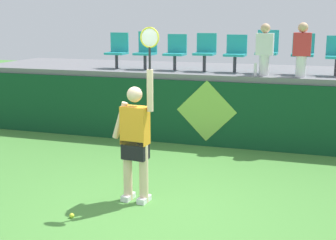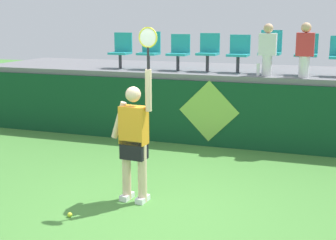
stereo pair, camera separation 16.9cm
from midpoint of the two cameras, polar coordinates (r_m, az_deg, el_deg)
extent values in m
plane|color=#478438|center=(6.75, -2.82, -10.79)|extent=(40.00, 40.00, 0.00)
cube|color=#0F4223|center=(9.94, 4.72, 0.77)|extent=(11.71, 0.20, 1.36)
cube|color=slate|center=(11.12, 6.39, 5.78)|extent=(11.71, 2.76, 0.12)
cube|color=white|center=(7.16, -5.45, -9.10)|extent=(0.14, 0.27, 0.08)
cube|color=white|center=(7.05, -3.57, -9.43)|extent=(0.14, 0.27, 0.08)
cylinder|color=beige|center=(7.03, -5.51, -6.14)|extent=(0.13, 0.13, 0.86)
cylinder|color=beige|center=(6.92, -3.61, -6.42)|extent=(0.13, 0.13, 0.86)
cube|color=black|center=(6.87, -4.62, -3.51)|extent=(0.38, 0.25, 0.28)
cube|color=orange|center=(6.79, -4.67, -0.64)|extent=(0.40, 0.25, 0.55)
sphere|color=beige|center=(6.70, -4.73, 3.05)|extent=(0.22, 0.22, 0.22)
cylinder|color=beige|center=(6.89, -6.44, -0.04)|extent=(0.26, 0.11, 0.55)
cylinder|color=beige|center=(6.58, -2.90, 3.53)|extent=(0.09, 0.09, 0.58)
cylinder|color=black|center=(6.53, -2.94, 7.35)|extent=(0.03, 0.03, 0.30)
torus|color=gold|center=(6.52, -2.97, 9.80)|extent=(0.28, 0.05, 0.28)
ellipsoid|color=silver|center=(6.52, -2.97, 9.80)|extent=(0.24, 0.04, 0.24)
sphere|color=#D1E533|center=(6.66, -12.12, -11.08)|extent=(0.07, 0.07, 0.07)
cylinder|color=white|center=(9.78, 9.89, 5.94)|extent=(0.06, 0.06, 0.26)
cylinder|color=#38383D|center=(11.18, -6.58, 6.95)|extent=(0.07, 0.07, 0.32)
cube|color=teal|center=(11.17, -6.60, 7.90)|extent=(0.44, 0.42, 0.05)
cube|color=teal|center=(11.33, -6.23, 9.21)|extent=(0.44, 0.04, 0.44)
cylinder|color=#38383D|center=(10.91, -3.20, 6.90)|extent=(0.07, 0.07, 0.33)
cube|color=teal|center=(10.89, -3.21, 7.89)|extent=(0.44, 0.42, 0.05)
cube|color=teal|center=(11.06, -2.87, 9.29)|extent=(0.44, 0.04, 0.47)
cylinder|color=#38383D|center=(10.68, 0.35, 6.82)|extent=(0.07, 0.07, 0.33)
cube|color=teal|center=(10.66, 0.35, 7.84)|extent=(0.44, 0.42, 0.05)
cube|color=teal|center=(10.83, 0.66, 9.12)|extent=(0.44, 0.04, 0.41)
cylinder|color=#38383D|center=(10.49, 3.88, 6.76)|extent=(0.07, 0.07, 0.36)
cube|color=teal|center=(10.47, 3.90, 7.87)|extent=(0.44, 0.42, 0.05)
cube|color=teal|center=(10.64, 4.17, 9.18)|extent=(0.44, 0.04, 0.41)
cylinder|color=#38383D|center=(10.35, 7.49, 6.59)|extent=(0.07, 0.07, 0.35)
cube|color=teal|center=(10.33, 7.52, 7.69)|extent=(0.44, 0.42, 0.05)
cube|color=teal|center=(10.50, 7.75, 8.98)|extent=(0.44, 0.04, 0.40)
cylinder|color=#38383D|center=(10.24, 11.14, 6.56)|extent=(0.07, 0.07, 0.40)
cube|color=teal|center=(10.23, 11.19, 7.80)|extent=(0.44, 0.42, 0.05)
cube|color=teal|center=(10.40, 11.38, 9.25)|extent=(0.44, 0.04, 0.45)
cylinder|color=#38383D|center=(10.18, 15.21, 6.28)|extent=(0.07, 0.07, 0.38)
cube|color=teal|center=(10.17, 15.27, 7.49)|extent=(0.44, 0.42, 0.05)
cube|color=teal|center=(10.34, 15.40, 8.82)|extent=(0.44, 0.04, 0.40)
cylinder|color=#38383D|center=(10.17, 18.97, 5.97)|extent=(0.07, 0.07, 0.35)
cylinder|color=white|center=(9.80, 15.09, 6.18)|extent=(0.20, 0.20, 0.41)
cube|color=red|center=(9.77, 15.23, 8.70)|extent=(0.34, 0.20, 0.45)
sphere|color=#DBAD84|center=(9.76, 15.33, 10.60)|extent=(0.20, 0.20, 0.20)
cylinder|color=white|center=(9.90, 10.89, 6.43)|extent=(0.20, 0.20, 0.41)
cube|color=white|center=(9.87, 10.99, 8.87)|extent=(0.34, 0.20, 0.43)
sphere|color=#DBAD84|center=(9.86, 11.07, 10.68)|extent=(0.19, 0.19, 0.19)
cube|color=#0F4223|center=(10.02, 4.05, -3.12)|extent=(0.90, 0.01, 0.00)
plane|color=#8CC64C|center=(9.84, 4.11, 1.06)|extent=(1.27, 0.00, 1.27)
camera|label=1|loc=(0.08, -90.63, -0.14)|focal=51.12mm
camera|label=2|loc=(0.08, 89.37, 0.14)|focal=51.12mm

